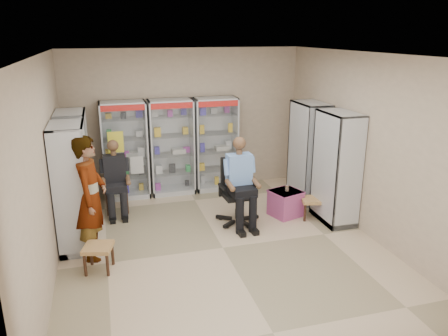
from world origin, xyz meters
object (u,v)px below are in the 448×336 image
object	(u,v)px
woven_stool_a	(312,208)
woven_stool_b	(99,258)
cabinet_back_mid	(172,147)
cabinet_right_near	(336,168)
office_chair	(238,191)
cabinet_left_near	(72,188)
pink_trunk	(285,203)
seated_shopkeeper	(239,184)
standing_man	(91,198)
cabinet_back_right	(216,144)
cabinet_right_far	(309,152)
cabinet_back_left	(125,151)
wooden_chair	(116,188)
cabinet_left_far	(75,167)

from	to	relation	value
woven_stool_a	woven_stool_b	size ratio (longest dim) A/B	0.97
cabinet_back_mid	cabinet_right_near	xyz separation A→B (m)	(2.58, -2.23, 0.00)
office_chair	woven_stool_b	world-z (taller)	office_chair
cabinet_left_near	pink_trunk	world-z (taller)	cabinet_left_near
seated_shopkeeper	woven_stool_b	distance (m)	2.69
office_chair	standing_man	xyz separation A→B (m)	(-2.47, -0.60, 0.36)
cabinet_back_right	woven_stool_b	xyz separation A→B (m)	(-2.50, -2.90, -0.80)
office_chair	standing_man	bearing A→B (deg)	-168.78
cabinet_right_near	pink_trunk	bearing A→B (deg)	59.90
cabinet_right_far	cabinet_back_right	bearing A→B (deg)	55.27
cabinet_back_left	woven_stool_b	bearing A→B (deg)	-101.67
woven_stool_b	standing_man	bearing A→B (deg)	96.02
cabinet_right_far	woven_stool_a	distance (m)	1.25
cabinet_back_mid	seated_shopkeeper	world-z (taller)	cabinet_back_mid
cabinet_back_left	wooden_chair	xyz separation A→B (m)	(-0.25, -0.73, -0.53)
seated_shopkeeper	woven_stool_a	xyz separation A→B (m)	(1.38, -0.15, -0.56)
standing_man	office_chair	bearing A→B (deg)	-63.14
seated_shopkeeper	cabinet_back_left	bearing A→B (deg)	131.72
cabinet_right_near	cabinet_back_mid	bearing A→B (deg)	49.16
seated_shopkeeper	standing_man	world-z (taller)	standing_man
standing_man	woven_stool_b	bearing A→B (deg)	-160.70
cabinet_right_far	standing_man	world-z (taller)	cabinet_right_far
cabinet_back_right	cabinet_left_near	bearing A→B (deg)	-144.35
cabinet_right_far	office_chair	xyz separation A→B (m)	(-1.71, -0.70, -0.41)
cabinet_back_mid	office_chair	world-z (taller)	cabinet_back_mid
cabinet_right_near	cabinet_left_far	world-z (taller)	same
cabinet_left_far	standing_man	size ratio (longest dim) A/B	1.05
pink_trunk	woven_stool_a	distance (m)	0.49
cabinet_back_left	office_chair	bearing A→B (deg)	-45.15
cabinet_back_right	wooden_chair	world-z (taller)	cabinet_back_right
woven_stool_a	woven_stool_b	distance (m)	3.90
cabinet_right_near	wooden_chair	bearing A→B (deg)	68.36
seated_shopkeeper	pink_trunk	distance (m)	1.08
cabinet_left_far	pink_trunk	distance (m)	3.88
cabinet_back_left	standing_man	distance (m)	2.52
cabinet_left_far	office_chair	xyz separation A→B (m)	(2.75, -0.90, -0.41)
office_chair	woven_stool_b	distance (m)	2.68
woven_stool_a	cabinet_back_mid	bearing A→B (deg)	137.93
cabinet_right_far	cabinet_left_near	xyz separation A→B (m)	(-4.46, -0.90, 0.00)
cabinet_back_left	cabinet_back_right	distance (m)	1.90
cabinet_back_mid	wooden_chair	distance (m)	1.50
office_chair	cabinet_left_far	bearing A→B (deg)	159.49
office_chair	cabinet_back_left	bearing A→B (deg)	132.49
cabinet_left_near	standing_man	xyz separation A→B (m)	(0.28, -0.40, -0.05)
cabinet_back_mid	pink_trunk	bearing A→B (deg)	-44.47
cabinet_right_far	cabinet_right_near	world-z (taller)	same
cabinet_left_near	pink_trunk	bearing A→B (deg)	93.65
cabinet_left_near	seated_shopkeeper	world-z (taller)	cabinet_left_near
cabinet_left_far	woven_stool_b	world-z (taller)	cabinet_left_far
cabinet_left_near	cabinet_back_left	bearing A→B (deg)	155.39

